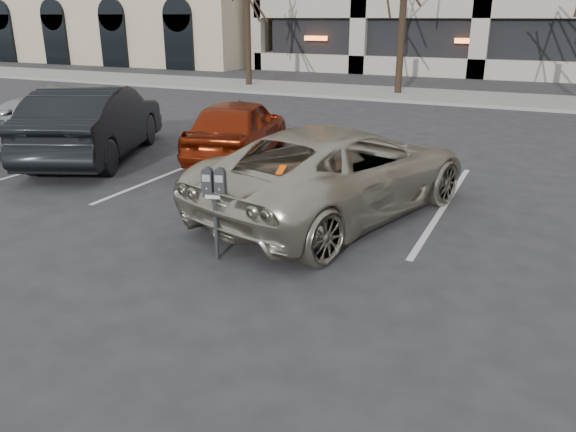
% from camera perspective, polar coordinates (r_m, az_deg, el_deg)
% --- Properties ---
extents(ground, '(140.00, 140.00, 0.00)m').
position_cam_1_polar(ground, '(8.37, 3.35, -2.17)').
color(ground, '#28282B').
rests_on(ground, ground).
extents(sidewalk, '(80.00, 4.00, 0.12)m').
position_cam_1_polar(sidewalk, '(23.61, 18.26, 11.28)').
color(sidewalk, gray).
rests_on(sidewalk, ground).
extents(stall_lines, '(16.90, 5.20, 0.00)m').
position_cam_1_polar(stall_lines, '(10.89, 1.01, 3.10)').
color(stall_lines, silver).
rests_on(stall_lines, ground).
extents(parking_meter, '(0.34, 0.19, 1.25)m').
position_cam_1_polar(parking_meter, '(7.35, -7.49, 2.48)').
color(parking_meter, black).
rests_on(parking_meter, ground).
extents(suv_silver, '(3.83, 5.75, 1.47)m').
position_cam_1_polar(suv_silver, '(9.20, 5.17, 4.62)').
color(suv_silver, '#B8B19D').
rests_on(suv_silver, ground).
extents(car_red, '(2.57, 4.36, 1.39)m').
position_cam_1_polar(car_red, '(13.01, -5.09, 8.91)').
color(car_red, maroon).
rests_on(car_red, ground).
extents(car_dark, '(3.60, 5.34, 1.67)m').
position_cam_1_polar(car_dark, '(13.65, -19.04, 9.01)').
color(car_dark, black).
rests_on(car_dark, ground).
extents(car_silver, '(2.00, 4.45, 1.27)m').
position_cam_1_polar(car_silver, '(15.62, -22.08, 9.13)').
color(car_silver, '#AEB0B6').
rests_on(car_silver, ground).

